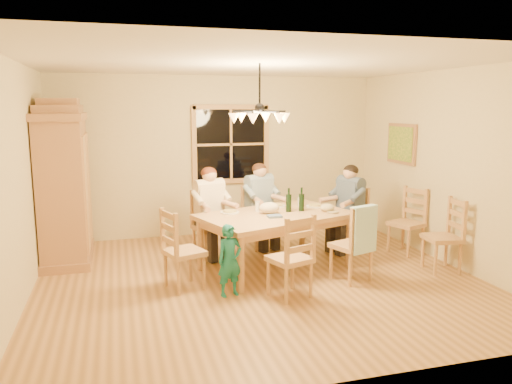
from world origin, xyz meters
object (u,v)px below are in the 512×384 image
object	(u,v)px
chair_end_left	(185,264)
adult_slate_man	(349,197)
chair_end_right	(348,232)
chair_spare_back	(406,233)
wine_bottle_a	(289,200)
chair_far_left	(210,237)
adult_woman	(210,201)
adult_plaid_man	(260,195)
chandelier	(260,116)
chair_near_right	(351,257)
child	(230,260)
chair_spare_front	(441,249)
chair_near_left	(290,271)
wine_bottle_b	(302,199)
armoire	(65,187)
chair_far_right	(260,229)
dining_table	(276,221)

from	to	relation	value
chair_end_left	adult_slate_man	bearing A→B (deg)	90.00
chair_end_right	chair_spare_back	bearing A→B (deg)	-130.06
wine_bottle_a	chair_spare_back	size ratio (longest dim) A/B	0.33
chair_far_left	adult_woman	bearing A→B (deg)	-18.68
chair_end_left	adult_slate_man	xyz separation A→B (m)	(2.61, 0.88, 0.54)
adult_plaid_man	chair_spare_back	xyz separation A→B (m)	(2.04, -0.88, -0.54)
wine_bottle_a	adult_plaid_man	bearing A→B (deg)	98.65
chandelier	adult_slate_man	bearing A→B (deg)	27.11
adult_woman	adult_plaid_man	world-z (taller)	same
chair_far_left	chair_near_right	distance (m)	2.12
wine_bottle_a	chair_spare_back	world-z (taller)	wine_bottle_a
chair_end_left	chair_spare_back	xyz separation A→B (m)	(3.41, 0.57, 0.00)
adult_plaid_man	wine_bottle_a	world-z (taller)	adult_plaid_man
adult_plaid_man	wine_bottle_a	xyz separation A→B (m)	(0.14, -0.94, 0.08)
chandelier	adult_plaid_man	world-z (taller)	chandelier
child	chair_spare_front	bearing A→B (deg)	-12.47
adult_slate_man	adult_plaid_man	bearing A→B (deg)	46.64
chair_near_left	wine_bottle_b	size ratio (longest dim) A/B	3.00
adult_woman	child	bearing A→B (deg)	69.18
chair_end_right	adult_woman	size ratio (longest dim) A/B	1.13
chair_end_left	chair_spare_back	bearing A→B (deg)	80.83
chair_end_left	adult_plaid_man	distance (m)	2.07
wine_bottle_b	chair_end_right	bearing A→B (deg)	22.11
armoire	adult_slate_man	bearing A→B (deg)	-10.21
chair_near_right	adult_plaid_man	xyz separation A→B (m)	(-0.70, 1.74, 0.54)
chair_end_left	adult_woman	world-z (taller)	adult_woman
chair_far_right	chair_spare_back	world-z (taller)	same
chair_far_left	child	distance (m)	1.56
chair_end_right	child	distance (m)	2.49
chair_end_left	chair_spare_back	world-z (taller)	same
chair_end_left	chair_spare_front	bearing A→B (deg)	66.50
chair_end_left	adult_woman	xyz separation A→B (m)	(0.54, 1.17, 0.54)
armoire	adult_plaid_man	world-z (taller)	armoire
chair_near_right	dining_table	bearing A→B (deg)	117.90
adult_slate_man	child	distance (m)	2.52
adult_plaid_man	adult_slate_man	bearing A→B (deg)	136.64
chair_end_left	wine_bottle_b	xyz separation A→B (m)	(1.70, 0.51, 0.62)
chair_far_left	child	size ratio (longest dim) A/B	1.16
chair_near_right	wine_bottle_a	distance (m)	1.16
chair_near_left	adult_slate_man	world-z (taller)	adult_slate_man
chair_end_left	wine_bottle_b	size ratio (longest dim) A/B	3.00
chair_spare_front	adult_woman	bearing A→B (deg)	70.80
chair_far_right	chair_spare_front	size ratio (longest dim) A/B	1.00
chandelier	chair_far_left	xyz separation A→B (m)	(-0.42, 1.13, -1.77)
child	chair_spare_front	distance (m)	2.93
wine_bottle_a	adult_woman	bearing A→B (deg)	146.20
adult_plaid_man	chair_end_right	bearing A→B (deg)	136.64
chandelier	chair_far_right	world-z (taller)	chandelier
dining_table	chair_end_right	world-z (taller)	chair_end_right
adult_slate_man	chair_near_right	bearing A→B (deg)	136.74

